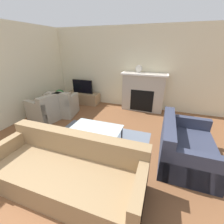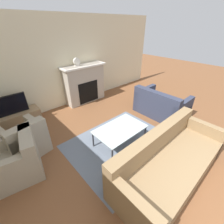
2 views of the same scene
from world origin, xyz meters
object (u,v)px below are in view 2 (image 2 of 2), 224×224
couch_loveseat (161,106)px  armchair_by_window (17,162)px  tv (9,105)px  armchair_accent (26,141)px  couch_sectional (169,162)px  coffee_table (120,130)px  mantel_clock (77,62)px

couch_loveseat → armchair_by_window: 3.82m
tv → armchair_by_window: 1.74m
tv → armchair_by_window: (-0.33, -1.67, -0.36)m
tv → armchair_accent: (-0.05, -1.19, -0.36)m
couch_sectional → armchair_accent: 2.88m
tv → couch_loveseat: 4.12m
couch_sectional → armchair_accent: (-1.74, 2.30, 0.02)m
couch_sectional → coffee_table: (-0.07, 1.18, 0.09)m
couch_sectional → armchair_by_window: 2.72m
mantel_clock → armchair_accent: bearing=-149.0°
armchair_accent → mantel_clock: bearing=-158.9°
couch_loveseat → armchair_accent: 3.65m
mantel_clock → coffee_table: bearing=-101.0°
couch_loveseat → mantel_clock: size_ratio=5.82×
couch_loveseat → armchair_by_window: (-3.78, 0.55, 0.01)m
armchair_by_window → armchair_accent: bearing=160.6°
mantel_clock → couch_sectional: bearing=-96.3°
couch_loveseat → armchair_accent: same height
tv → armchair_accent: size_ratio=0.94×
tv → armchair_by_window: size_ratio=0.88×
couch_sectional → armchair_by_window: (-2.02, 1.83, 0.02)m
tv → couch_loveseat: tv is taller
couch_sectional → couch_loveseat: 2.18m
couch_sectional → couch_loveseat: (1.77, 1.28, 0.00)m
armchair_accent → coffee_table: (1.67, -1.12, 0.07)m
couch_loveseat → coffee_table: couch_loveseat is taller
coffee_table → tv: bearing=124.9°
couch_sectional → mantel_clock: mantel_clock is taller
couch_loveseat → armchair_by_window: size_ratio=1.54×
armchair_accent → armchair_by_window: bearing=49.8°
coffee_table → armchair_by_window: bearing=161.5°
armchair_accent → coffee_table: 2.01m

